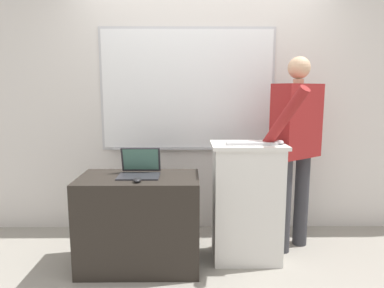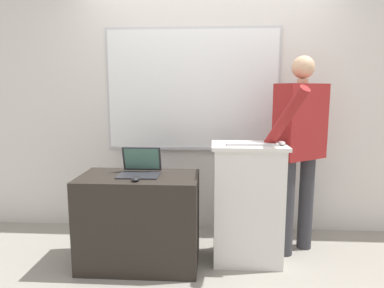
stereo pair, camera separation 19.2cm
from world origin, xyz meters
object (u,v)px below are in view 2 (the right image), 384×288
(side_desk, at_px, (140,220))
(wireless_keyboard, at_px, (252,144))
(laptop, at_px, (140,166))
(lectern_podium, at_px, (247,203))
(computer_mouse_by_laptop, at_px, (136,179))
(person_presenter, at_px, (300,141))
(computer_mouse_by_keyboard, at_px, (281,143))

(side_desk, height_order, wireless_keyboard, wireless_keyboard)
(side_desk, height_order, laptop, laptop)
(lectern_podium, relative_size, computer_mouse_by_laptop, 10.12)
(person_presenter, xyz_separation_m, laptop, (-1.35, -0.24, -0.19))
(wireless_keyboard, bearing_deg, computer_mouse_by_keyboard, 3.88)
(person_presenter, distance_m, laptop, 1.39)
(side_desk, relative_size, wireless_keyboard, 2.35)
(side_desk, distance_m, computer_mouse_by_keyboard, 1.33)
(lectern_podium, xyz_separation_m, computer_mouse_by_laptop, (-0.88, -0.29, 0.27))
(lectern_podium, relative_size, wireless_keyboard, 2.46)
(person_presenter, distance_m, computer_mouse_by_laptop, 1.44)
(side_desk, distance_m, laptop, 0.45)
(lectern_podium, xyz_separation_m, person_presenter, (0.46, 0.19, 0.51))
(side_desk, relative_size, laptop, 2.93)
(person_presenter, distance_m, computer_mouse_by_keyboard, 0.30)
(lectern_podium, bearing_deg, side_desk, -172.47)
(wireless_keyboard, bearing_deg, lectern_podium, 110.06)
(laptop, xyz_separation_m, computer_mouse_by_keyboard, (1.15, 0.02, 0.20))
(wireless_keyboard, relative_size, computer_mouse_by_keyboard, 4.12)
(side_desk, xyz_separation_m, wireless_keyboard, (0.92, 0.07, 0.64))
(person_presenter, xyz_separation_m, wireless_keyboard, (-0.44, -0.24, 0.01))
(computer_mouse_by_laptop, distance_m, computer_mouse_by_keyboard, 1.19)
(computer_mouse_by_laptop, height_order, computer_mouse_by_keyboard, computer_mouse_by_keyboard)
(wireless_keyboard, xyz_separation_m, computer_mouse_by_laptop, (-0.90, -0.23, -0.24))
(computer_mouse_by_keyboard, bearing_deg, laptop, -179.07)
(person_presenter, height_order, computer_mouse_by_keyboard, person_presenter)
(side_desk, distance_m, computer_mouse_by_laptop, 0.43)
(lectern_podium, height_order, computer_mouse_by_laptop, lectern_podium)
(lectern_podium, xyz_separation_m, computer_mouse_by_keyboard, (0.26, -0.04, 0.52))
(laptop, xyz_separation_m, wireless_keyboard, (0.91, 0.00, 0.19))
(computer_mouse_by_keyboard, bearing_deg, side_desk, -175.93)
(side_desk, bearing_deg, computer_mouse_by_laptop, -84.92)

